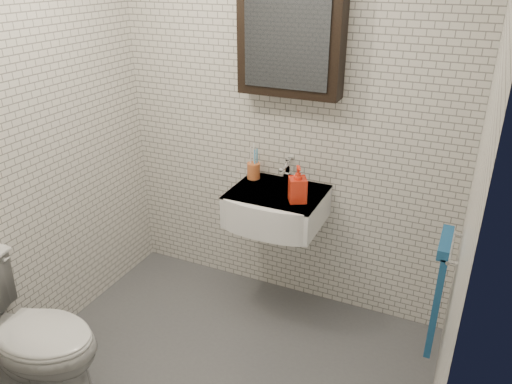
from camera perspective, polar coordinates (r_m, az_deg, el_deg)
ground at (r=2.93m, az=-5.02°, el=-20.97°), size 2.20×2.00×0.01m
room_shell at (r=2.15m, az=-6.46°, el=7.40°), size 2.22×2.02×2.51m
washbasin at (r=3.00m, az=2.13°, el=-1.84°), size 0.55×0.50×0.20m
faucet at (r=3.10m, az=3.58°, el=2.31°), size 0.06×0.20×0.15m
mirror_cabinet at (r=2.89m, az=3.98°, el=16.75°), size 0.60×0.15×0.60m
towel_rail at (r=2.51m, az=20.24°, el=-10.23°), size 0.09×0.30×0.58m
toothbrush_cup at (r=3.16m, az=-0.27°, el=2.55°), size 0.10×0.10×0.23m
soap_bottle at (r=2.84m, az=4.80°, el=0.91°), size 0.13×0.13×0.22m
toilet at (r=2.85m, az=-24.69°, el=-14.76°), size 0.81×0.52×0.79m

